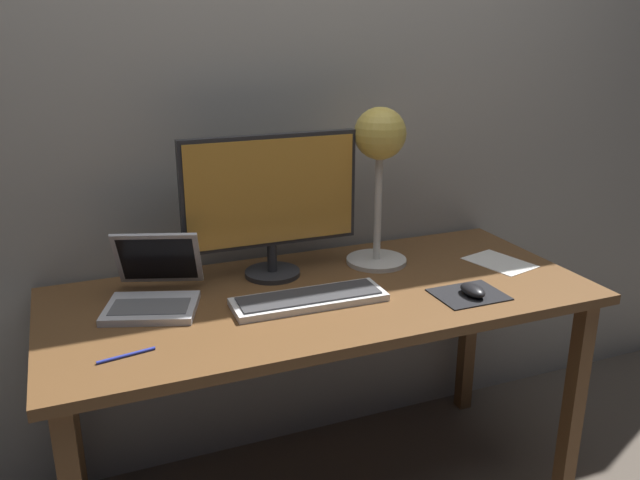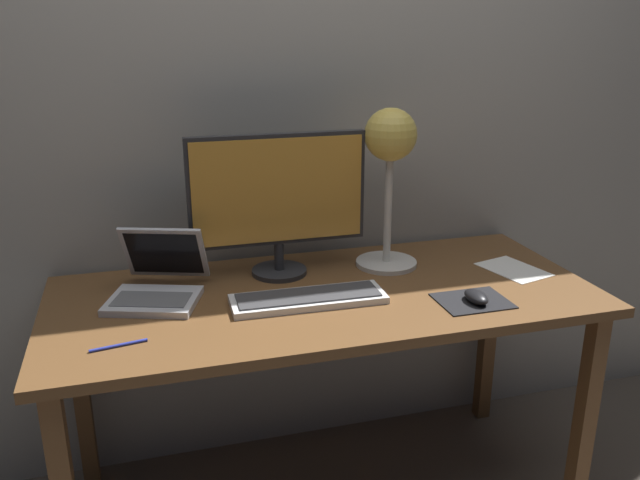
{
  "view_description": "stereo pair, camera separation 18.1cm",
  "coord_description": "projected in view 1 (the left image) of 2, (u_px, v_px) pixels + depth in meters",
  "views": [
    {
      "loc": [
        -0.67,
        -1.64,
        1.5
      ],
      "look_at": [
        -0.03,
        -0.05,
        0.92
      ],
      "focal_mm": 36.56,
      "sensor_mm": 36.0,
      "label": 1
    },
    {
      "loc": [
        -0.5,
        -1.7,
        1.5
      ],
      "look_at": [
        -0.03,
        -0.05,
        0.92
      ],
      "focal_mm": 36.56,
      "sensor_mm": 36.0,
      "label": 2
    }
  ],
  "objects": [
    {
      "name": "desk",
      "position": [
        323.0,
        316.0,
        1.95
      ],
      "size": [
        1.6,
        0.7,
        0.74
      ],
      "color": "brown",
      "rests_on": "ground"
    },
    {
      "name": "desk_lamp",
      "position": [
        380.0,
        151.0,
        2.04
      ],
      "size": [
        0.2,
        0.2,
        0.51
      ],
      "color": "beige",
      "rests_on": "desk"
    },
    {
      "name": "monitor",
      "position": [
        271.0,
        197.0,
        1.97
      ],
      "size": [
        0.55,
        0.17,
        0.44
      ],
      "color": "#28282B",
      "rests_on": "desk"
    },
    {
      "name": "paper_sheet_near_mouse",
      "position": [
        500.0,
        262.0,
        2.16
      ],
      "size": [
        0.2,
        0.24,
        0.0
      ],
      "primitive_type": "cube",
      "rotation": [
        0.0,
        0.0,
        0.26
      ],
      "color": "white",
      "rests_on": "desk"
    },
    {
      "name": "back_wall",
      "position": [
        276.0,
        86.0,
        2.1
      ],
      "size": [
        4.8,
        0.06,
        2.6
      ],
      "primitive_type": "cube",
      "color": "#9E998E",
      "rests_on": "ground"
    },
    {
      "name": "mousepad",
      "position": [
        469.0,
        295.0,
        1.9
      ],
      "size": [
        0.2,
        0.16,
        0.0
      ],
      "primitive_type": "cube",
      "color": "black",
      "rests_on": "desk"
    },
    {
      "name": "laptop",
      "position": [
        154.0,
        284.0,
        1.84
      ],
      "size": [
        0.32,
        0.35,
        0.19
      ],
      "color": "silver",
      "rests_on": "desk"
    },
    {
      "name": "keyboard_main",
      "position": [
        309.0,
        299.0,
        1.84
      ],
      "size": [
        0.44,
        0.15,
        0.03
      ],
      "color": "silver",
      "rests_on": "desk"
    },
    {
      "name": "pen",
      "position": [
        126.0,
        355.0,
        1.55
      ],
      "size": [
        0.14,
        0.03,
        0.01
      ],
      "primitive_type": "cylinder",
      "rotation": [
        0.0,
        1.57,
        0.17
      ],
      "color": "#2633A5",
      "rests_on": "desk"
    },
    {
      "name": "mouse",
      "position": [
        473.0,
        290.0,
        1.88
      ],
      "size": [
        0.06,
        0.1,
        0.03
      ],
      "primitive_type": "ellipsoid",
      "color": "black",
      "rests_on": "mousepad"
    }
  ]
}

